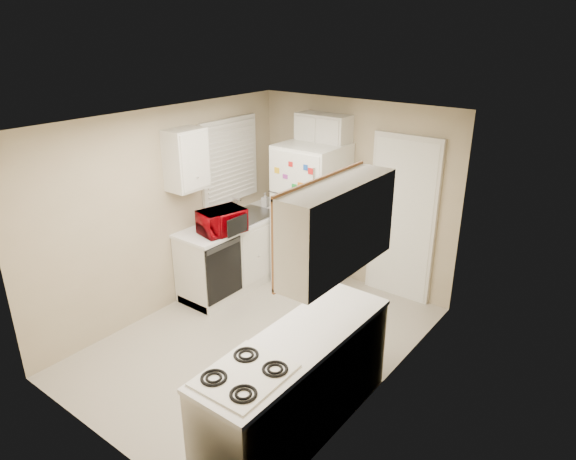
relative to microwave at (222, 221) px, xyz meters
The scene contains 19 objects.
floor 1.49m from the microwave, 25.10° to the right, with size 3.80×3.80×0.00m, color beige.
ceiling 1.71m from the microwave, 25.10° to the right, with size 3.80×3.80×0.00m, color white.
wall_left 0.65m from the microwave, 135.01° to the right, with size 3.80×3.80×0.00m, color tan.
wall_right 2.40m from the microwave, 10.75° to the right, with size 3.80×3.80×0.00m, color tan.
wall_back 1.74m from the microwave, 56.74° to the left, with size 2.80×2.80×0.00m, color tan.
wall_front 2.54m from the microwave, 67.89° to the right, with size 2.80×2.80×0.00m, color tan.
left_counter 0.77m from the microwave, 107.94° to the left, with size 0.60×1.80×0.90m, color silver.
dishwasher 0.60m from the microwave, 45.67° to the right, with size 0.03×0.58×0.72m, color black.
sink 0.65m from the microwave, 103.67° to the left, with size 0.54×0.74×0.16m, color gray.
microwave is the anchor object (origin of this frame).
soap_bottle 1.06m from the microwave, 100.68° to the left, with size 0.09×0.09×0.20m, color white.
window_blinds 0.91m from the microwave, 123.99° to the left, with size 0.10×0.98×1.08m, color silver.
upper_cabinet_left 0.84m from the microwave, 142.64° to the right, with size 0.30×0.45×0.70m, color silver.
refrigerator 1.21m from the microwave, 62.33° to the left, with size 0.77×0.75×1.87m, color white.
cabinet_over_fridge 1.71m from the microwave, 67.00° to the left, with size 0.70×0.30×0.40m, color silver.
interior_door 2.18m from the microwave, 40.53° to the left, with size 0.86×0.06×2.08m, color white.
right_counter 2.48m from the microwave, 31.26° to the right, with size 0.60×2.00×0.90m, color silver.
stove 2.82m from the microwave, 42.43° to the right, with size 0.53×0.66×0.80m, color white.
upper_cabinet_right 2.51m from the microwave, 23.25° to the right, with size 0.30×1.20×0.70m, color silver.
Camera 1 is at (3.15, -3.60, 3.24)m, focal length 32.00 mm.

